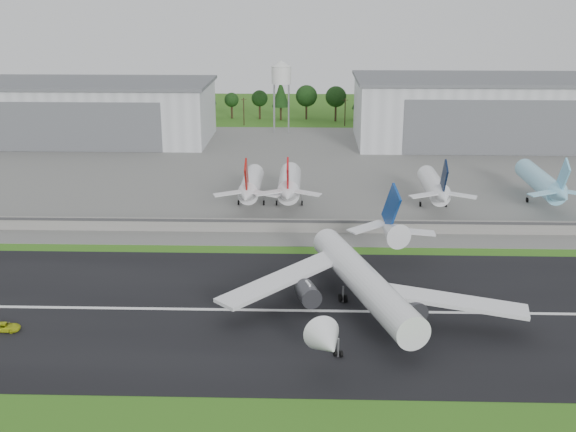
{
  "coord_description": "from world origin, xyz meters",
  "views": [
    {
      "loc": [
        6.65,
        -112.03,
        56.97
      ],
      "look_at": [
        2.08,
        40.0,
        9.0
      ],
      "focal_mm": 45.0,
      "sensor_mm": 36.0,
      "label": 1
    }
  ],
  "objects_px": {
    "parked_jet_red_b": "(289,185)",
    "ground_vehicle": "(5,327)",
    "parked_jet_skyblue": "(543,183)",
    "parked_jet_navy": "(435,187)",
    "main_airliner": "(363,288)",
    "parked_jet_red_a": "(250,186)"
  },
  "relations": [
    {
      "from": "main_airliner",
      "to": "parked_jet_red_a",
      "type": "relative_size",
      "value": 1.86
    },
    {
      "from": "ground_vehicle",
      "to": "parked_jet_navy",
      "type": "relative_size",
      "value": 0.17
    },
    {
      "from": "ground_vehicle",
      "to": "parked_jet_red_a",
      "type": "height_order",
      "value": "parked_jet_red_a"
    },
    {
      "from": "main_airliner",
      "to": "parked_jet_red_a",
      "type": "bearing_deg",
      "value": -85.47
    },
    {
      "from": "main_airliner",
      "to": "parked_jet_red_a",
      "type": "distance_m",
      "value": 71.78
    },
    {
      "from": "main_airliner",
      "to": "ground_vehicle",
      "type": "distance_m",
      "value": 63.48
    },
    {
      "from": "parked_jet_red_a",
      "to": "parked_jet_red_b",
      "type": "relative_size",
      "value": 1.0
    },
    {
      "from": "parked_jet_red_a",
      "to": "parked_jet_navy",
      "type": "distance_m",
      "value": 49.91
    },
    {
      "from": "parked_jet_navy",
      "to": "parked_jet_red_a",
      "type": "bearing_deg",
      "value": -180.0
    },
    {
      "from": "parked_jet_navy",
      "to": "parked_jet_red_b",
      "type": "bearing_deg",
      "value": 179.93
    },
    {
      "from": "main_airliner",
      "to": "parked_jet_skyblue",
      "type": "height_order",
      "value": "main_airliner"
    },
    {
      "from": "main_airliner",
      "to": "parked_jet_red_b",
      "type": "xyz_separation_m",
      "value": [
        -15.34,
        67.0,
        1.39
      ]
    },
    {
      "from": "ground_vehicle",
      "to": "parked_jet_skyblue",
      "type": "bearing_deg",
      "value": -53.45
    },
    {
      "from": "main_airliner",
      "to": "ground_vehicle",
      "type": "xyz_separation_m",
      "value": [
        -62.66,
        -9.31,
        -4.06
      ]
    },
    {
      "from": "parked_jet_red_b",
      "to": "parked_jet_skyblue",
      "type": "height_order",
      "value": "parked_jet_red_b"
    },
    {
      "from": "parked_jet_red_b",
      "to": "parked_jet_red_a",
      "type": "bearing_deg",
      "value": -179.75
    },
    {
      "from": "parked_jet_red_b",
      "to": "parked_jet_navy",
      "type": "height_order",
      "value": "parked_jet_red_b"
    },
    {
      "from": "parked_jet_navy",
      "to": "parked_jet_skyblue",
      "type": "height_order",
      "value": "parked_jet_skyblue"
    },
    {
      "from": "parked_jet_red_b",
      "to": "parked_jet_navy",
      "type": "bearing_deg",
      "value": -0.07
    },
    {
      "from": "ground_vehicle",
      "to": "parked_jet_navy",
      "type": "height_order",
      "value": "parked_jet_navy"
    },
    {
      "from": "parked_jet_red_b",
      "to": "parked_jet_navy",
      "type": "distance_m",
      "value": 39.4
    },
    {
      "from": "parked_jet_red_b",
      "to": "ground_vehicle",
      "type": "bearing_deg",
      "value": -121.81
    }
  ]
}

